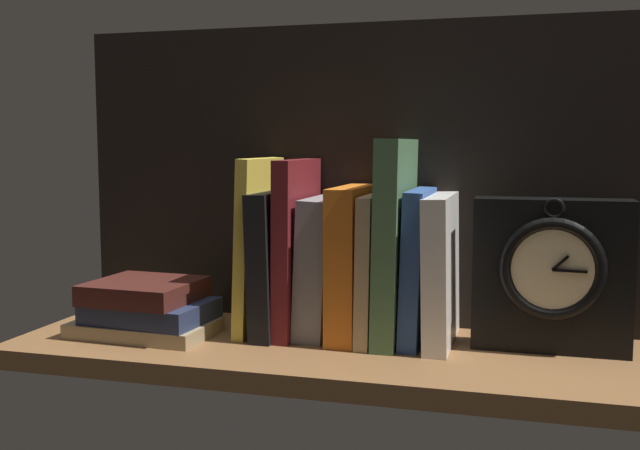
% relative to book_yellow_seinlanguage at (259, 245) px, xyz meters
% --- Properties ---
extents(ground_plane, '(0.82, 0.27, 0.03)m').
position_rel_book_yellow_seinlanguage_xyz_m(ground_plane, '(0.12, -0.05, -0.13)').
color(ground_plane, brown).
extents(back_panel, '(0.82, 0.01, 0.41)m').
position_rel_book_yellow_seinlanguage_xyz_m(back_panel, '(0.12, 0.09, 0.09)').
color(back_panel, black).
rests_on(back_panel, ground_plane).
extents(book_yellow_seinlanguage, '(0.03, 0.14, 0.23)m').
position_rel_book_yellow_seinlanguage_xyz_m(book_yellow_seinlanguage, '(0.00, 0.00, 0.00)').
color(book_yellow_seinlanguage, gold).
rests_on(book_yellow_seinlanguage, ground_plane).
extents(book_black_skeptic, '(0.03, 0.16, 0.19)m').
position_rel_book_yellow_seinlanguage_xyz_m(book_black_skeptic, '(0.03, 0.00, -0.02)').
color(book_black_skeptic, black).
rests_on(book_black_skeptic, ground_plane).
extents(book_maroon_dawkins, '(0.02, 0.15, 0.23)m').
position_rel_book_yellow_seinlanguage_xyz_m(book_maroon_dawkins, '(0.05, 0.00, -0.00)').
color(book_maroon_dawkins, maroon).
rests_on(book_maroon_dawkins, ground_plane).
extents(book_gray_chess, '(0.05, 0.12, 0.18)m').
position_rel_book_yellow_seinlanguage_xyz_m(book_gray_chess, '(0.09, 0.00, -0.03)').
color(book_gray_chess, gray).
rests_on(book_gray_chess, ground_plane).
extents(book_orange_pandolfini, '(0.04, 0.15, 0.20)m').
position_rel_book_yellow_seinlanguage_xyz_m(book_orange_pandolfini, '(0.13, 0.00, -0.02)').
color(book_orange_pandolfini, orange).
rests_on(book_orange_pandolfini, ground_plane).
extents(book_tan_shortstories, '(0.02, 0.15, 0.19)m').
position_rel_book_yellow_seinlanguage_xyz_m(book_tan_shortstories, '(0.16, 0.00, -0.02)').
color(book_tan_shortstories, tan).
rests_on(book_tan_shortstories, ground_plane).
extents(book_green_romantic, '(0.03, 0.16, 0.26)m').
position_rel_book_yellow_seinlanguage_xyz_m(book_green_romantic, '(0.18, 0.00, 0.01)').
color(book_green_romantic, '#476B44').
rests_on(book_green_romantic, ground_plane).
extents(book_blue_modern, '(0.03, 0.14, 0.19)m').
position_rel_book_yellow_seinlanguage_xyz_m(book_blue_modern, '(0.21, 0.00, -0.02)').
color(book_blue_modern, '#2D4C8E').
rests_on(book_blue_modern, ground_plane).
extents(book_white_catcher, '(0.03, 0.16, 0.19)m').
position_rel_book_yellow_seinlanguage_xyz_m(book_white_catcher, '(0.24, 0.00, -0.02)').
color(book_white_catcher, silver).
rests_on(book_white_catcher, ground_plane).
extents(framed_clock, '(0.18, 0.06, 0.19)m').
position_rel_book_yellow_seinlanguage_xyz_m(framed_clock, '(0.38, -0.00, -0.02)').
color(framed_clock, black).
rests_on(framed_clock, ground_plane).
extents(book_stack_side, '(0.18, 0.13, 0.07)m').
position_rel_book_yellow_seinlanguage_xyz_m(book_stack_side, '(-0.13, -0.07, -0.08)').
color(book_stack_side, '#9E8966').
rests_on(book_stack_side, ground_plane).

